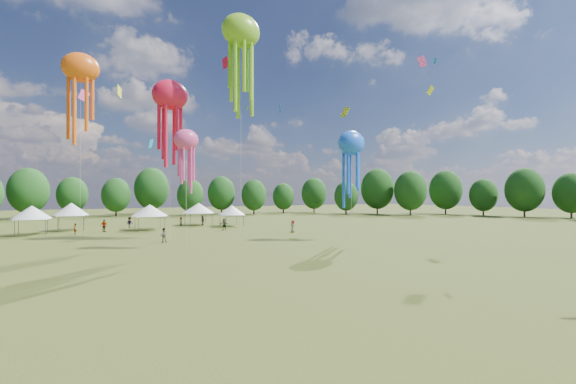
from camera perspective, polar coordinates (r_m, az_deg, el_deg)
ground at (r=17.53m, az=19.25°, el=-19.74°), size 300.00×300.00×0.00m
spectator_near at (r=46.23m, az=-18.98°, el=-6.46°), size 0.85×0.67×1.75m
spectators_far at (r=62.85m, az=-16.05°, el=-4.80°), size 29.44×21.95×1.93m
festival_tents at (r=65.45m, az=-21.80°, el=-2.61°), size 34.76×10.94×4.45m
show_kites at (r=49.89m, az=-14.89°, el=14.95°), size 33.68×23.68×28.87m
small_kites at (r=61.13m, az=-15.15°, el=23.50°), size 76.96×58.03×46.60m
treeline at (r=73.92m, az=-22.87°, el=0.25°), size 201.57×95.24×13.43m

